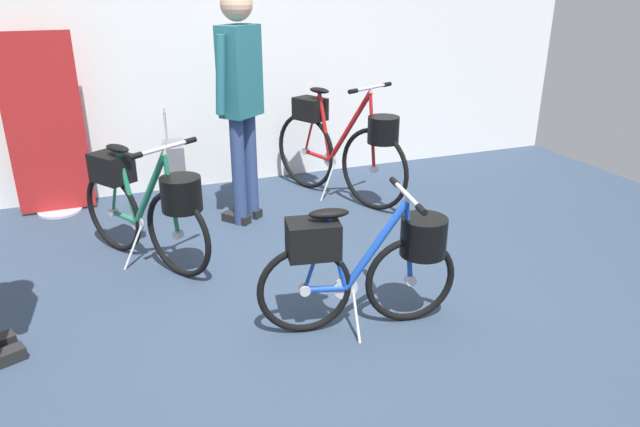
% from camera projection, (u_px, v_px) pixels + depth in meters
% --- Properties ---
extents(ground_plane, '(7.53, 7.53, 0.00)m').
position_uv_depth(ground_plane, '(328.00, 314.00, 3.50)').
color(ground_plane, '#2D3D51').
extents(back_wall, '(7.53, 0.10, 3.16)m').
position_uv_depth(back_wall, '(217.00, 14.00, 5.22)').
color(back_wall, white).
rests_on(back_wall, ground_plane).
extents(floor_banner_stand, '(0.60, 0.36, 1.50)m').
position_uv_depth(floor_banner_stand, '(47.00, 137.00, 4.78)').
color(floor_banner_stand, '#B7B7BC').
rests_on(floor_banner_stand, ground_plane).
extents(folding_bike_foreground, '(1.14, 0.53, 0.81)m').
position_uv_depth(folding_bike_foreground, '(367.00, 258.00, 3.23)').
color(folding_bike_foreground, black).
rests_on(folding_bike_foreground, ground_plane).
extents(display_bike_left, '(0.74, 1.41, 1.06)m').
position_uv_depth(display_bike_left, '(342.00, 143.00, 5.14)').
color(display_bike_left, black).
rests_on(display_bike_left, ground_plane).
extents(display_bike_right, '(0.77, 1.10, 0.90)m').
position_uv_depth(display_bike_right, '(146.00, 202.00, 3.94)').
color(display_bike_right, black).
rests_on(display_bike_right, ground_plane).
extents(visitor_near_wall, '(0.43, 0.39, 1.81)m').
position_uv_depth(visitor_near_wall, '(240.00, 92.00, 4.46)').
color(visitor_near_wall, navy).
rests_on(visitor_near_wall, ground_plane).
extents(rolling_suitcase, '(0.23, 0.38, 0.83)m').
position_uv_depth(rolling_suitcase, '(175.00, 172.00, 5.15)').
color(rolling_suitcase, slate).
rests_on(rolling_suitcase, ground_plane).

